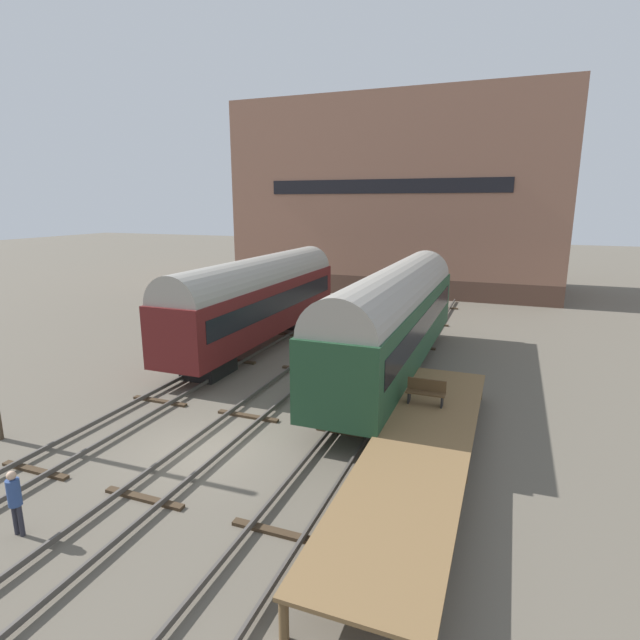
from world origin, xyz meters
name	(u,v)px	position (x,y,z in m)	size (l,w,h in m)	color
ground_plane	(205,452)	(0.00, 0.00, 0.00)	(200.00, 200.00, 0.00)	#60594C
track_left	(106,428)	(-4.22, 0.00, 0.14)	(2.60, 60.00, 0.26)	#4C4742
track_middle	(204,448)	(0.00, 0.00, 0.14)	(2.60, 60.00, 0.26)	#4C4742
track_right	(321,472)	(4.22, 0.00, 0.14)	(2.60, 60.00, 0.26)	#4C4742
train_car_green	(395,315)	(4.22, 9.74, 3.05)	(3.02, 17.39, 5.36)	black
train_car_maroon	(259,296)	(-4.22, 12.05, 2.99)	(2.92, 16.37, 5.24)	black
station_platform	(421,445)	(7.03, 1.19, 0.98)	(2.99, 14.32, 1.06)	brown
bench	(426,391)	(6.66, 4.33, 1.55)	(1.40, 0.40, 0.91)	brown
person_worker	(15,497)	(-1.90, -5.36, 1.07)	(0.32, 0.32, 1.78)	#282833
warehouse_building	(400,198)	(-1.61, 37.01, 8.74)	(29.94, 13.38, 17.48)	brown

